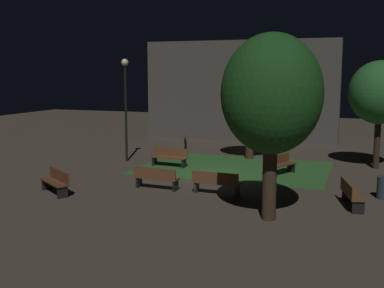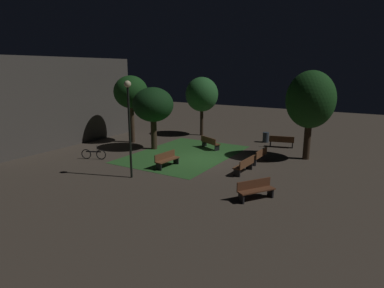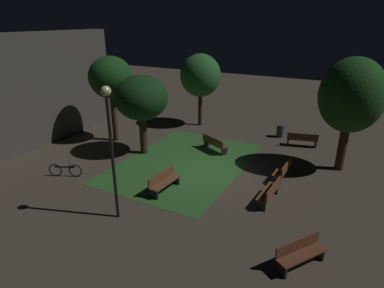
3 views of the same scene
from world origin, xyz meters
The scene contains 16 objects.
ground_plane centered at (0.00, 0.00, 0.00)m, with size 60.00×60.00×0.00m, color #473D33.
grass_lawn centered at (0.56, 1.80, 0.01)m, with size 8.78×6.17×0.01m, color #2D6028.
bench_front_left centered at (-1.22, -3.34, 0.48)m, with size 1.82×0.58×0.88m.
bench_lawn_edge centered at (1.22, -3.34, 0.48)m, with size 1.81×0.53×0.88m.
bench_path_side centered at (-4.50, -5.19, 0.48)m, with size 1.76×1.40×0.88m.
bench_corner centered at (-2.50, 1.13, 0.48)m, with size 1.84×0.64×0.88m.
bench_back_row centered at (2.83, 1.03, 0.48)m, with size 1.23×1.83×0.88m.
bench_by_lamp centered at (5.97, -3.38, 0.48)m, with size 0.89×1.86×0.88m.
tree_near_wall centered at (0.67, 4.51, 3.22)m, with size 2.92×2.92×4.50m.
tree_tall_center centered at (1.57, 7.35, 3.95)m, with size 2.64×2.64×5.27m.
tree_lawn_side centered at (3.63, -5.67, 3.84)m, with size 3.05×3.05×5.69m.
tree_right_canopy centered at (6.91, 4.02, 3.58)m, with size 2.82×2.82×5.08m.
lamp_post_near_wall centered at (-5.09, 1.63, 3.46)m, with size 0.36×0.36×5.19m.
trash_bin centered at (7.07, -1.80, 0.40)m, with size 0.48×0.48×0.81m, color #2D3842.
bicycle centered at (-3.59, 6.19, 0.34)m, with size 0.74×1.55×0.93m.
building_wall_backdrop centered at (-1.58, 10.94, 3.30)m, with size 12.86×0.80×6.60m, color #4C4742.
Camera 1 is at (6.24, -19.89, 4.50)m, focal length 44.58 mm.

